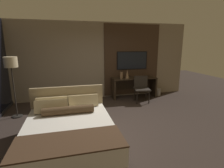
{
  "coord_description": "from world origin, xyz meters",
  "views": [
    {
      "loc": [
        -1.07,
        -3.87,
        2.0
      ],
      "look_at": [
        0.14,
        0.84,
        0.9
      ],
      "focal_mm": 28.0,
      "sensor_mm": 36.0,
      "label": 1
    }
  ],
  "objects_px": {
    "floor_lamp": "(11,67)",
    "desk": "(134,84)",
    "bed": "(69,132)",
    "waste_bin": "(158,92)",
    "vase_tall": "(127,74)",
    "tv": "(132,60)",
    "desk_chair": "(141,86)",
    "vase_short": "(121,75)"
  },
  "relations": [
    {
      "from": "bed",
      "to": "desk",
      "type": "bearing_deg",
      "value": 49.69
    },
    {
      "from": "bed",
      "to": "vase_short",
      "type": "relative_size",
      "value": 8.42
    },
    {
      "from": "vase_tall",
      "to": "floor_lamp",
      "type": "bearing_deg",
      "value": -166.09
    },
    {
      "from": "waste_bin",
      "to": "vase_tall",
      "type": "bearing_deg",
      "value": -177.8
    },
    {
      "from": "bed",
      "to": "vase_tall",
      "type": "xyz_separation_m",
      "value": [
        2.17,
        2.81,
        0.6
      ]
    },
    {
      "from": "floor_lamp",
      "to": "waste_bin",
      "type": "relative_size",
      "value": 6.02
    },
    {
      "from": "desk",
      "to": "tv",
      "type": "height_order",
      "value": "tv"
    },
    {
      "from": "tv",
      "to": "vase_tall",
      "type": "xyz_separation_m",
      "value": [
        -0.31,
        -0.34,
        -0.47
      ]
    },
    {
      "from": "desk_chair",
      "to": "floor_lamp",
      "type": "relative_size",
      "value": 0.54
    },
    {
      "from": "desk",
      "to": "waste_bin",
      "type": "height_order",
      "value": "desk"
    },
    {
      "from": "floor_lamp",
      "to": "desk",
      "type": "bearing_deg",
      "value": 14.41
    },
    {
      "from": "bed",
      "to": "waste_bin",
      "type": "xyz_separation_m",
      "value": [
        3.5,
        2.86,
        -0.18
      ]
    },
    {
      "from": "desk",
      "to": "vase_tall",
      "type": "relative_size",
      "value": 5.33
    },
    {
      "from": "vase_short",
      "to": "bed",
      "type": "bearing_deg",
      "value": -124.59
    },
    {
      "from": "desk",
      "to": "vase_short",
      "type": "bearing_deg",
      "value": -168.99
    },
    {
      "from": "bed",
      "to": "vase_short",
      "type": "xyz_separation_m",
      "value": [
        1.94,
        2.82,
        0.57
      ]
    },
    {
      "from": "vase_tall",
      "to": "waste_bin",
      "type": "height_order",
      "value": "vase_tall"
    },
    {
      "from": "tv",
      "to": "floor_lamp",
      "type": "bearing_deg",
      "value": -162.45
    },
    {
      "from": "floor_lamp",
      "to": "vase_tall",
      "type": "height_order",
      "value": "floor_lamp"
    },
    {
      "from": "vase_tall",
      "to": "vase_short",
      "type": "bearing_deg",
      "value": 177.88
    },
    {
      "from": "bed",
      "to": "desk",
      "type": "relative_size",
      "value": 1.24
    },
    {
      "from": "bed",
      "to": "desk_chair",
      "type": "bearing_deg",
      "value": 42.77
    },
    {
      "from": "bed",
      "to": "vase_tall",
      "type": "bearing_deg",
      "value": 52.33
    },
    {
      "from": "floor_lamp",
      "to": "vase_short",
      "type": "xyz_separation_m",
      "value": [
        3.36,
        0.9,
        -0.52
      ]
    },
    {
      "from": "desk",
      "to": "tv",
      "type": "distance_m",
      "value": 0.91
    },
    {
      "from": "floor_lamp",
      "to": "vase_short",
      "type": "bearing_deg",
      "value": 14.94
    },
    {
      "from": "desk_chair",
      "to": "vase_tall",
      "type": "bearing_deg",
      "value": 140.82
    },
    {
      "from": "vase_tall",
      "to": "waste_bin",
      "type": "xyz_separation_m",
      "value": [
        1.33,
        0.05,
        -0.79
      ]
    },
    {
      "from": "floor_lamp",
      "to": "tv",
      "type": "bearing_deg",
      "value": 17.55
    },
    {
      "from": "bed",
      "to": "waste_bin",
      "type": "relative_size",
      "value": 7.5
    },
    {
      "from": "bed",
      "to": "desk_chair",
      "type": "distance_m",
      "value": 3.48
    },
    {
      "from": "desk_chair",
      "to": "waste_bin",
      "type": "bearing_deg",
      "value": 37.9
    },
    {
      "from": "bed",
      "to": "tv",
      "type": "xyz_separation_m",
      "value": [
        2.48,
        3.15,
        1.07
      ]
    },
    {
      "from": "tv",
      "to": "floor_lamp",
      "type": "height_order",
      "value": "tv"
    },
    {
      "from": "desk_chair",
      "to": "waste_bin",
      "type": "relative_size",
      "value": 3.23
    },
    {
      "from": "desk",
      "to": "floor_lamp",
      "type": "bearing_deg",
      "value": -165.59
    },
    {
      "from": "vase_tall",
      "to": "vase_short",
      "type": "xyz_separation_m",
      "value": [
        -0.23,
        0.01,
        -0.03
      ]
    },
    {
      "from": "vase_tall",
      "to": "vase_short",
      "type": "distance_m",
      "value": 0.23
    },
    {
      "from": "tv",
      "to": "desk_chair",
      "type": "height_order",
      "value": "tv"
    },
    {
      "from": "tv",
      "to": "vase_tall",
      "type": "distance_m",
      "value": 0.66
    },
    {
      "from": "tv",
      "to": "desk_chair",
      "type": "distance_m",
      "value": 1.17
    },
    {
      "from": "tv",
      "to": "waste_bin",
      "type": "bearing_deg",
      "value": -16.0
    }
  ]
}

